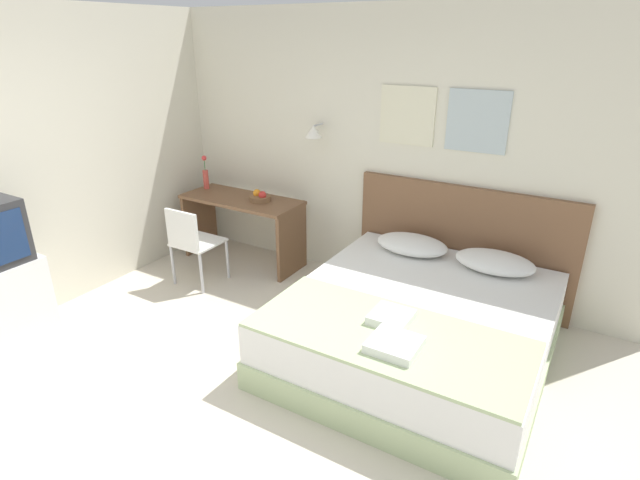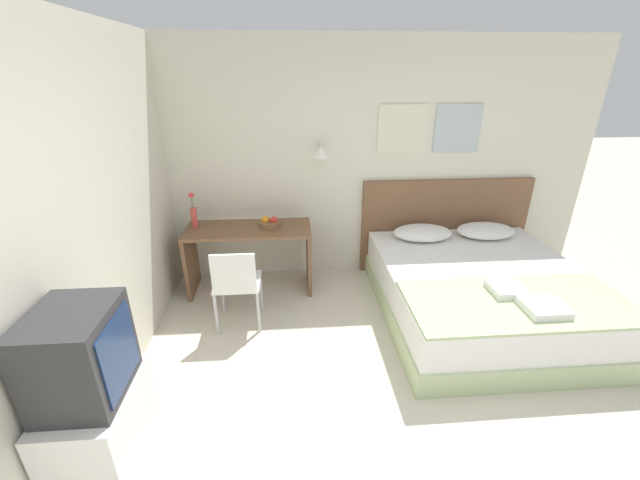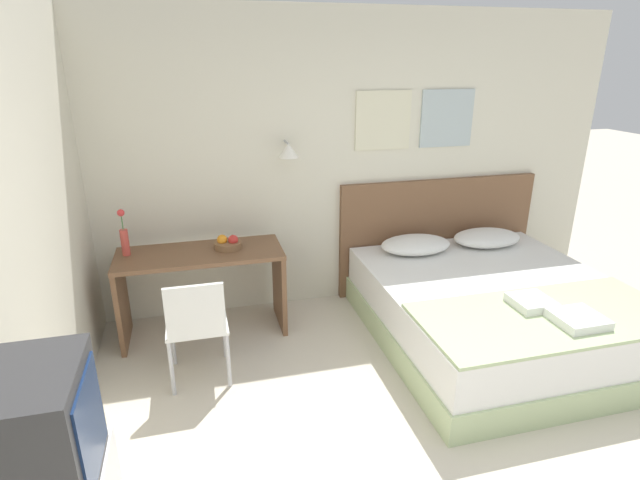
# 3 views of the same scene
# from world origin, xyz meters

# --- Properties ---
(ground_plane) EXTENTS (24.00, 24.00, 0.00)m
(ground_plane) POSITION_xyz_m (0.00, 0.00, 0.00)
(ground_plane) COLOR beige
(wall_back) EXTENTS (5.22, 0.31, 2.65)m
(wall_back) POSITION_xyz_m (0.01, 2.58, 1.33)
(wall_back) COLOR beige
(wall_back) RESTS_ON ground_plane
(bed) EXTENTS (1.91, 2.09, 0.53)m
(bed) POSITION_xyz_m (0.97, 1.44, 0.26)
(bed) COLOR #B2C693
(bed) RESTS_ON ground_plane
(headboard) EXTENTS (2.03, 0.06, 1.13)m
(headboard) POSITION_xyz_m (0.97, 2.52, 0.57)
(headboard) COLOR brown
(headboard) RESTS_ON ground_plane
(pillow_left) EXTENTS (0.66, 0.43, 0.14)m
(pillow_left) POSITION_xyz_m (0.60, 2.22, 0.60)
(pillow_left) COLOR white
(pillow_left) RESTS_ON bed
(pillow_right) EXTENTS (0.66, 0.43, 0.14)m
(pillow_right) POSITION_xyz_m (1.34, 2.22, 0.60)
(pillow_right) COLOR white
(pillow_right) RESTS_ON bed
(throw_blanket) EXTENTS (1.85, 0.84, 0.02)m
(throw_blanket) POSITION_xyz_m (0.97, 0.83, 0.54)
(throw_blanket) COLOR #B2C693
(throw_blanket) RESTS_ON bed
(folded_towel_near_foot) EXTENTS (0.27, 0.27, 0.06)m
(folded_towel_near_foot) POSITION_xyz_m (0.93, 0.98, 0.58)
(folded_towel_near_foot) COLOR white
(folded_towel_near_foot) RESTS_ON throw_blanket
(folded_towel_mid_bed) EXTENTS (0.31, 0.30, 0.06)m
(folded_towel_mid_bed) POSITION_xyz_m (1.08, 0.68, 0.58)
(folded_towel_mid_bed) COLOR white
(folded_towel_mid_bed) RESTS_ON throw_blanket
(desk) EXTENTS (1.34, 0.55, 0.74)m
(desk) POSITION_xyz_m (-1.35, 2.17, 0.53)
(desk) COLOR brown
(desk) RESTS_ON ground_plane
(desk_chair) EXTENTS (0.43, 0.43, 0.83)m
(desk_chair) POSITION_xyz_m (-1.41, 1.45, 0.49)
(desk_chair) COLOR white
(desk_chair) RESTS_ON ground_plane
(fruit_bowl) EXTENTS (0.23, 0.23, 0.12)m
(fruit_bowl) POSITION_xyz_m (-1.11, 2.20, 0.78)
(fruit_bowl) COLOR brown
(fruit_bowl) RESTS_ON desk
(flower_vase) EXTENTS (0.06, 0.06, 0.38)m
(flower_vase) POSITION_xyz_m (-1.92, 2.25, 0.89)
(flower_vase) COLOR #D14C42
(flower_vase) RESTS_ON desk
(tv_stand) EXTENTS (0.41, 0.60, 0.71)m
(tv_stand) POSITION_xyz_m (-1.99, -0.09, 0.36)
(tv_stand) COLOR white
(tv_stand) RESTS_ON ground_plane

